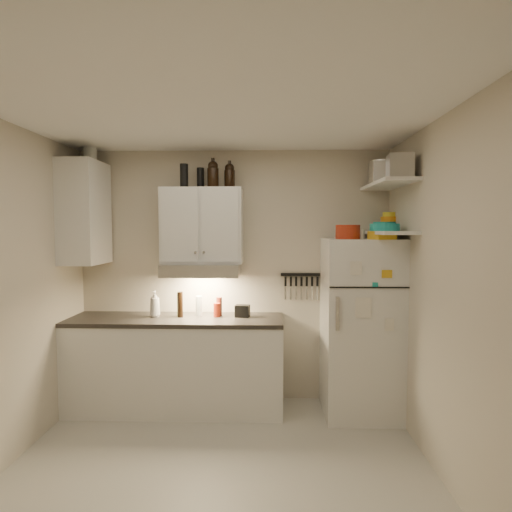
{
  "coord_description": "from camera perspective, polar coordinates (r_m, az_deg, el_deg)",
  "views": [
    {
      "loc": [
        0.36,
        -2.94,
        1.79
      ],
      "look_at": [
        0.25,
        0.9,
        1.55
      ],
      "focal_mm": 30.0,
      "sensor_mm": 36.0,
      "label": 1
    }
  ],
  "objects": [
    {
      "name": "countertop",
      "position": [
        4.33,
        -10.63,
        -8.34
      ],
      "size": [
        2.1,
        0.62,
        0.04
      ],
      "primitive_type": "cube",
      "color": "#2A2724",
      "rests_on": "base_cabinet"
    },
    {
      "name": "stock_pot",
      "position": [
        4.38,
        16.8,
        10.51
      ],
      "size": [
        0.34,
        0.34,
        0.23
      ],
      "primitive_type": "cylinder",
      "rotation": [
        0.0,
        0.0,
        0.07
      ],
      "color": "silver",
      "rests_on": "shelf_hi"
    },
    {
      "name": "side_jar",
      "position": [
        4.66,
        -21.24,
        12.56
      ],
      "size": [
        0.15,
        0.15,
        0.17
      ],
      "primitive_type": "cylinder",
      "rotation": [
        0.0,
        0.0,
        0.14
      ],
      "color": "silver",
      "rests_on": "side_cabinet"
    },
    {
      "name": "back_wall",
      "position": [
        4.49,
        -2.97,
        -2.68
      ],
      "size": [
        3.2,
        0.02,
        2.6
      ],
      "primitive_type": "cube",
      "color": "beige",
      "rests_on": "ground"
    },
    {
      "name": "book_stack",
      "position": [
        3.99,
        16.44,
        2.66
      ],
      "size": [
        0.22,
        0.25,
        0.07
      ],
      "primitive_type": "cube",
      "rotation": [
        0.0,
        0.0,
        0.23
      ],
      "color": "gold",
      "rests_on": "fridge"
    },
    {
      "name": "growler_a",
      "position": [
        4.29,
        -5.76,
        10.84
      ],
      "size": [
        0.15,
        0.15,
        0.27
      ],
      "primitive_type": null,
      "rotation": [
        0.0,
        0.0,
        -0.36
      ],
      "color": "black",
      "rests_on": "upper_cabinet"
    },
    {
      "name": "side_cabinet",
      "position": [
        4.52,
        -21.88,
        5.35
      ],
      "size": [
        0.33,
        0.55,
        1.0
      ],
      "primitive_type": "cube",
      "color": "white",
      "rests_on": "left_wall"
    },
    {
      "name": "shelf_lo",
      "position": [
        4.11,
        17.04,
        3.0
      ],
      "size": [
        0.3,
        0.95,
        0.03
      ],
      "primitive_type": "cube",
      "color": "white",
      "rests_on": "right_wall"
    },
    {
      "name": "bowl_yellow",
      "position": [
        4.45,
        17.39,
        5.3
      ],
      "size": [
        0.14,
        0.14,
        0.04
      ],
      "primitive_type": "cylinder",
      "color": "yellow",
      "rests_on": "bowl_orange"
    },
    {
      "name": "plates",
      "position": [
        4.05,
        16.78,
        3.68
      ],
      "size": [
        0.27,
        0.27,
        0.07
      ],
      "primitive_type": "cylinder",
      "rotation": [
        0.0,
        0.0,
        0.03
      ],
      "color": "teal",
      "rests_on": "shelf_lo"
    },
    {
      "name": "shelf_hi",
      "position": [
        4.13,
        17.16,
        9.12
      ],
      "size": [
        0.3,
        0.95,
        0.03
      ],
      "primitive_type": "cube",
      "color": "white",
      "rests_on": "right_wall"
    },
    {
      "name": "thermos_a",
      "position": [
        4.42,
        -7.41,
        10.24
      ],
      "size": [
        0.1,
        0.1,
        0.21
      ],
      "primitive_type": "cylinder",
      "rotation": [
        0.0,
        0.0,
        -0.41
      ],
      "color": "black",
      "rests_on": "upper_cabinet"
    },
    {
      "name": "spice_jar",
      "position": [
        4.09,
        13.89,
        2.85
      ],
      "size": [
        0.07,
        0.07,
        0.09
      ],
      "primitive_type": "cylinder",
      "rotation": [
        0.0,
        0.0,
        -0.41
      ],
      "color": "silver",
      "rests_on": "fridge"
    },
    {
      "name": "right_wall",
      "position": [
        3.23,
        24.49,
        -5.49
      ],
      "size": [
        0.02,
        3.0,
        2.6
      ],
      "primitive_type": "cube",
      "color": "beige",
      "rests_on": "ground"
    },
    {
      "name": "caddy",
      "position": [
        4.28,
        -1.82,
        -7.34
      ],
      "size": [
        0.15,
        0.12,
        0.12
      ],
      "primitive_type": "cube",
      "rotation": [
        0.0,
        0.0,
        -0.15
      ],
      "color": "black",
      "rests_on": "countertop"
    },
    {
      "name": "bowl_teal",
      "position": [
        4.41,
        16.74,
        3.8
      ],
      "size": [
        0.22,
        0.22,
        0.09
      ],
      "primitive_type": "cylinder",
      "color": "teal",
      "rests_on": "shelf_lo"
    },
    {
      "name": "bowl_orange",
      "position": [
        4.44,
        17.38,
        4.68
      ],
      "size": [
        0.17,
        0.17,
        0.05
      ],
      "primitive_type": "cylinder",
      "color": "orange",
      "rests_on": "bowl_teal"
    },
    {
      "name": "pepper_mill",
      "position": [
        4.35,
        -4.93,
        -6.71
      ],
      "size": [
        0.07,
        0.07,
        0.19
      ],
      "primitive_type": "cylinder",
      "rotation": [
        0.0,
        0.0,
        -0.21
      ],
      "color": "#58251A",
      "rests_on": "countertop"
    },
    {
      "name": "thermos_b",
      "position": [
        4.32,
        -9.57,
        10.51
      ],
      "size": [
        0.1,
        0.1,
        0.23
      ],
      "primitive_type": "cylinder",
      "rotation": [
        0.0,
        0.0,
        -0.32
      ],
      "color": "black",
      "rests_on": "upper_cabinet"
    },
    {
      "name": "fridge",
      "position": [
        4.3,
        13.73,
        -9.15
      ],
      "size": [
        0.7,
        0.68,
        1.7
      ],
      "primitive_type": "cube",
      "color": "silver",
      "rests_on": "floor"
    },
    {
      "name": "range_hood",
      "position": [
        4.28,
        -7.24,
        -1.81
      ],
      "size": [
        0.76,
        0.46,
        0.12
      ],
      "primitive_type": "cube",
      "color": "silver",
      "rests_on": "back_wall"
    },
    {
      "name": "vinegar_bottle",
      "position": [
        4.32,
        -10.05,
        -6.38
      ],
      "size": [
        0.07,
        0.07,
        0.25
      ],
      "primitive_type": "cylinder",
      "rotation": [
        0.0,
        0.0,
        -0.42
      ],
      "color": "black",
      "rests_on": "countertop"
    },
    {
      "name": "dutch_oven",
      "position": [
        4.07,
        12.12,
        3.15
      ],
      "size": [
        0.28,
        0.28,
        0.13
      ],
      "primitive_type": "cylinder",
      "rotation": [
        0.0,
        0.0,
        0.26
      ],
      "color": "#9F2712",
      "rests_on": "fridge"
    },
    {
      "name": "oil_bottle",
      "position": [
        4.37,
        -10.18,
        -6.36
      ],
      "size": [
        0.05,
        0.05,
        0.24
      ],
      "primitive_type": "cylinder",
      "rotation": [
        0.0,
        0.0,
        -0.22
      ],
      "color": "#5E6318",
      "rests_on": "countertop"
    },
    {
      "name": "clear_bottle",
      "position": [
        4.37,
        -7.62,
        -6.6
      ],
      "size": [
        0.09,
        0.09,
        0.2
      ],
      "primitive_type": "cylinder",
      "rotation": [
        0.0,
        0.0,
        0.41
      ],
      "color": "silver",
      "rests_on": "countertop"
    },
    {
      "name": "knife_strip",
      "position": [
        4.46,
        6.01,
        -2.48
      ],
      "size": [
        0.42,
        0.02,
        0.03
      ],
      "primitive_type": "cube",
      "color": "black",
      "rests_on": "back_wall"
    },
    {
      "name": "floor",
      "position": [
        3.47,
        -5.16,
        -27.73
      ],
      "size": [
        3.2,
        3.0,
        0.02
      ],
      "primitive_type": "cube",
      "color": "#B4B1A6",
      "rests_on": "ground"
    },
    {
      "name": "red_jar",
      "position": [
        4.3,
        -5.24,
        -7.18
      ],
      "size": [
        0.08,
        0.08,
        0.14
      ],
      "primitive_type": "cylinder",
      "rotation": [
        0.0,
        0.0,
        0.16
      ],
      "color": "#9F2712",
      "rests_on": "countertop"
    },
    {
      "name": "tin_a",
      "position": [
        4.01,
        16.7,
        10.75
      ],
      "size": [
        0.2,
        0.19,
        0.17
      ],
      "primitive_type": "cube",
      "rotation": [
        0.0,
        0.0,
        -0.23
      ],
      "color": "#AAAAAD",
      "rests_on": "shelf_hi"
    },
    {
      "name": "upper_cabinet",
      "position": [
        4.33,
        -7.15,
        4.02
      ],
      "size": [
        0.8,
        0.33,
        0.75
      ],
      "primitive_type": "cube",
      "color": "white",
      "rests_on": "back_wall"
    },
    {
      "name": "soap_bottle",
      "position": [
        4.38,
        -13.34,
        -6.02
      ],
      "size": [
        0.12,
        0.12,
        0.29
      ],
      "primitive_type": "imported",
      "rotation": [
        0.0,
        0.0,
        -0.1
      ],
      "color": "white",
      "rests_on": "countertop"
    },
    {
      "name": "tin_b",
      "position": [
        3.81,
        18.63,
        11.28
      ],
      "size": [
        0.21,
        0.21,
        0.2
      ],
      "primitive_type": "cube",
      "rotation": [
        0.0,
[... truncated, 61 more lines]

